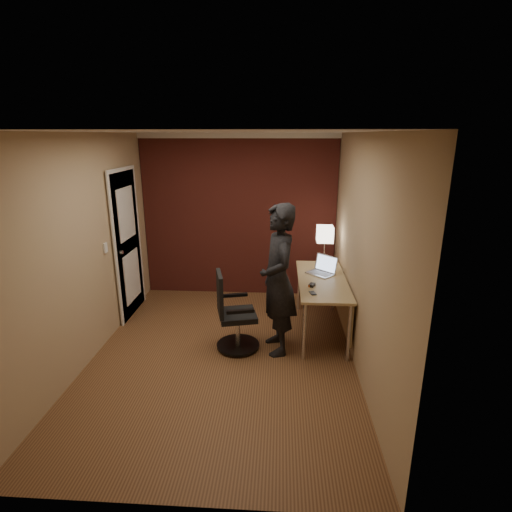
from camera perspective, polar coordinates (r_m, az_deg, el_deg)
name	(u,v)px	position (r m, az deg, el deg)	size (l,w,h in m)	color
room	(217,214)	(5.82, -5.55, 5.96)	(4.00, 4.00, 4.00)	brown
desk	(328,289)	(5.15, 10.19, -4.61)	(0.60, 1.50, 0.73)	tan
desk_lamp	(325,235)	(5.61, 9.82, 3.04)	(0.22, 0.22, 0.54)	silver
laptop	(323,269)	(5.29, 9.55, -1.79)	(0.42, 0.41, 0.23)	silver
mouse	(312,285)	(4.84, 7.99, -4.12)	(0.06, 0.10, 0.03)	black
phone	(313,293)	(4.63, 8.11, -5.26)	(0.06, 0.12, 0.01)	black
office_chair	(233,317)	(4.76, -3.37, -8.62)	(0.52, 0.58, 0.95)	black
person	(278,280)	(4.56, 3.17, -3.46)	(0.64, 0.42, 1.76)	black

